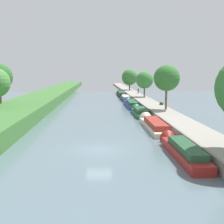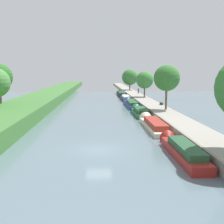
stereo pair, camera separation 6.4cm
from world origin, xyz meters
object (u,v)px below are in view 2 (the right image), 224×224
object	(u,v)px
narrowboat_red	(182,150)
narrowboat_blue	(131,104)
person_walking	(138,91)
narrowboat_navy	(126,98)
narrowboat_cream	(153,124)
park_bench	(161,103)
narrowboat_black	(121,94)
mooring_bollard_far	(125,90)
narrowboat_green	(140,112)

from	to	relation	value
narrowboat_red	narrowboat_blue	size ratio (longest dim) A/B	0.74
person_walking	narrowboat_navy	bearing A→B (deg)	-121.59
narrowboat_navy	person_walking	size ratio (longest dim) A/B	6.96
narrowboat_cream	park_bench	distance (m)	17.47
narrowboat_cream	narrowboat_blue	xyz separation A→B (m)	(-0.17, 23.80, 0.07)
narrowboat_red	narrowboat_navy	world-z (taller)	narrowboat_red
narrowboat_black	mooring_bollard_far	xyz separation A→B (m)	(1.93, 6.60, 0.81)
narrowboat_green	mooring_bollard_far	world-z (taller)	mooring_bollard_far
narrowboat_navy	mooring_bollard_far	bearing A→B (deg)	84.66
person_walking	narrowboat_cream	bearing A→B (deg)	-95.89
person_walking	mooring_bollard_far	size ratio (longest dim) A/B	3.69
narrowboat_black	park_bench	bearing A→B (deg)	-81.40
narrowboat_red	park_bench	xyz separation A→B (m)	(4.95, 29.45, 0.90)
park_bench	narrowboat_black	bearing A→B (deg)	98.60
mooring_bollard_far	narrowboat_cream	bearing A→B (deg)	-91.85
narrowboat_cream	park_bench	bearing A→B (deg)	73.19
narrowboat_cream	narrowboat_black	distance (m)	50.58
narrowboat_navy	park_bench	bearing A→B (deg)	-76.32
narrowboat_navy	person_walking	xyz separation A→B (m)	(4.64, 7.54, 1.50)
narrowboat_navy	narrowboat_green	bearing A→B (deg)	-90.15
park_bench	person_walking	bearing A→B (deg)	90.82
narrowboat_red	narrowboat_black	distance (m)	63.33
narrowboat_red	mooring_bollard_far	distance (m)	69.96
narrowboat_black	narrowboat_navy	bearing A→B (deg)	-89.64
narrowboat_blue	narrowboat_navy	size ratio (longest dim) A/B	1.23
narrowboat_navy	mooring_bollard_far	distance (m)	19.87
narrowboat_red	person_walking	world-z (taller)	person_walking
narrowboat_red	narrowboat_navy	size ratio (longest dim) A/B	0.91
narrowboat_navy	park_bench	xyz separation A→B (m)	(5.04, -20.72, 0.97)
park_bench	narrowboat_blue	bearing A→B (deg)	126.28
narrowboat_cream	person_walking	size ratio (longest dim) A/B	7.44
person_walking	mooring_bollard_far	bearing A→B (deg)	102.87
narrowboat_navy	narrowboat_blue	bearing A→B (deg)	-90.71
narrowboat_green	mooring_bollard_far	distance (m)	45.50
narrowboat_blue	person_walking	xyz separation A→B (m)	(4.81, 21.16, 1.44)
narrowboat_red	narrowboat_black	bearing A→B (deg)	90.16
mooring_bollard_far	park_bench	bearing A→B (deg)	-85.49
narrowboat_blue	person_walking	bearing A→B (deg)	77.20
narrowboat_green	narrowboat_navy	world-z (taller)	narrowboat_green
narrowboat_red	narrowboat_black	world-z (taller)	narrowboat_red
narrowboat_black	person_walking	xyz separation A→B (m)	(4.72, -5.62, 1.46)
narrowboat_black	narrowboat_blue	bearing A→B (deg)	-90.18
person_walking	narrowboat_green	bearing A→B (deg)	-98.06
park_bench	narrowboat_red	bearing A→B (deg)	-99.55
narrowboat_blue	narrowboat_red	bearing A→B (deg)	-89.60
narrowboat_green	narrowboat_blue	bearing A→B (deg)	90.48
narrowboat_cream	narrowboat_navy	xyz separation A→B (m)	(0.00, 37.41, 0.01)
mooring_bollard_far	narrowboat_navy	bearing A→B (deg)	-95.34
narrowboat_green	person_walking	distance (m)	33.60
narrowboat_navy	narrowboat_black	world-z (taller)	narrowboat_black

